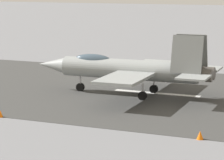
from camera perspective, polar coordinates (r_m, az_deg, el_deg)
name	(u,v)px	position (r m, az deg, el deg)	size (l,w,h in m)	color
ground_plane	(154,93)	(49.58, 4.43, -1.37)	(400.00, 400.00, 0.00)	slate
runway_strip	(154,93)	(49.58, 4.45, -1.36)	(240.00, 26.00, 0.02)	#3C3C3B
fighter_jet	(130,69)	(48.18, 1.88, 1.18)	(16.68, 13.69, 5.57)	gray
marker_cone_near	(200,135)	(35.41, 9.16, -5.69)	(0.44, 0.44, 0.55)	orange
marker_cone_mid	(0,114)	(41.46, -11.57, -3.44)	(0.44, 0.44, 0.55)	orange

